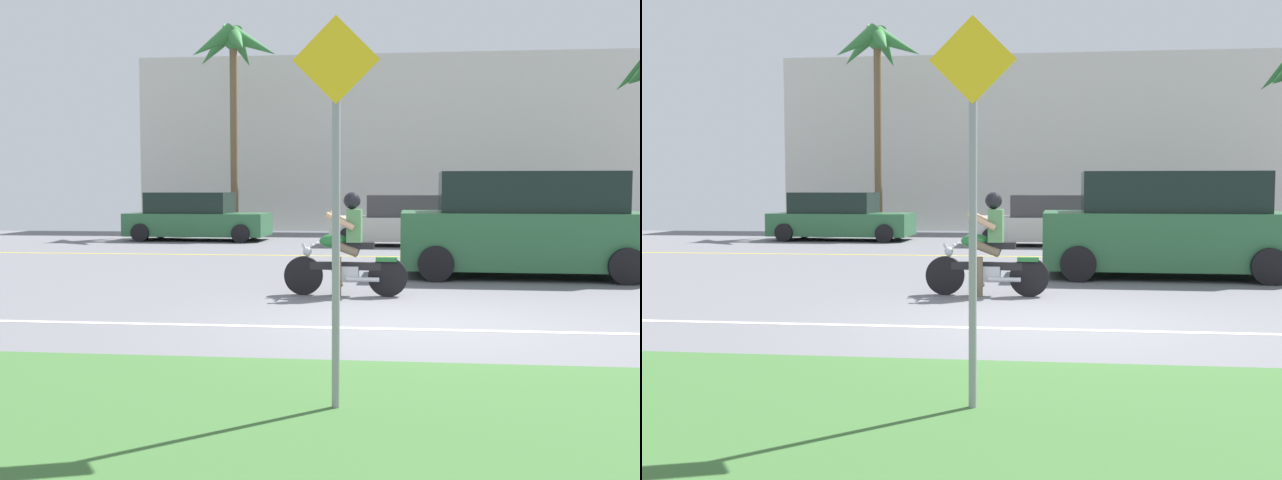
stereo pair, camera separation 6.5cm
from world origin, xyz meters
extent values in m
cube|color=slate|center=(0.00, 3.00, -0.02)|extent=(56.00, 30.00, 0.04)
cube|color=#3D6B33|center=(0.00, -4.10, 0.03)|extent=(56.00, 3.80, 0.06)
cube|color=silver|center=(0.00, -0.33, 0.00)|extent=(50.40, 0.12, 0.01)
cube|color=yellow|center=(0.00, 8.83, 0.00)|extent=(50.40, 0.12, 0.01)
cylinder|color=black|center=(-1.63, 2.33, 0.30)|extent=(0.61, 0.11, 0.60)
cylinder|color=black|center=(-0.32, 2.28, 0.30)|extent=(0.61, 0.11, 0.60)
cylinder|color=#B7BAC1|center=(-1.53, 2.33, 0.55)|extent=(0.27, 0.06, 0.53)
cube|color=black|center=(-0.97, 2.31, 0.46)|extent=(1.10, 0.14, 0.12)
cube|color=#B7BAC1|center=(-0.92, 2.30, 0.34)|extent=(0.33, 0.21, 0.24)
ellipsoid|color=#236B33|center=(-1.15, 2.31, 0.84)|extent=(0.44, 0.24, 0.22)
cube|color=black|center=(-0.77, 2.30, 0.78)|extent=(0.49, 0.24, 0.10)
cube|color=#236B33|center=(-0.34, 2.28, 0.57)|extent=(0.33, 0.17, 0.06)
cylinder|color=#B7BAC1|center=(-1.45, 2.32, 0.80)|extent=(0.06, 0.62, 0.04)
sphere|color=#B7BAC1|center=(-1.57, 2.33, 0.68)|extent=(0.14, 0.14, 0.14)
cylinder|color=#B7BAC1|center=(-0.70, 2.18, 0.27)|extent=(0.51, 0.09, 0.07)
cube|color=#4C7F4C|center=(-0.83, 2.30, 1.09)|extent=(0.23, 0.33, 0.50)
sphere|color=black|center=(-0.87, 2.30, 1.47)|extent=(0.26, 0.26, 0.26)
cylinder|color=brown|center=(-0.95, 2.41, 0.73)|extent=(0.41, 0.14, 0.25)
cylinder|color=brown|center=(-0.96, 2.20, 0.73)|extent=(0.41, 0.14, 0.25)
cylinder|color=brown|center=(-1.08, 2.17, 0.31)|extent=(0.11, 0.11, 0.61)
cylinder|color=brown|center=(-1.11, 2.43, 0.27)|extent=(0.21, 0.12, 0.34)
cylinder|color=tan|center=(-1.03, 2.51, 1.16)|extent=(0.46, 0.11, 0.28)
cylinder|color=tan|center=(-1.04, 2.11, 1.16)|extent=(0.46, 0.11, 0.28)
cube|color=#2D663D|center=(2.14, 5.15, 0.69)|extent=(4.54, 2.10, 1.03)
cube|color=black|center=(2.23, 5.15, 1.59)|extent=(3.27, 1.79, 0.75)
cylinder|color=black|center=(3.78, 6.13, 0.32)|extent=(0.64, 0.23, 0.64)
cylinder|color=black|center=(0.53, 6.19, 0.32)|extent=(0.64, 0.23, 0.64)
cylinder|color=black|center=(3.74, 4.12, 0.32)|extent=(0.64, 0.23, 0.64)
cylinder|color=black|center=(0.50, 4.17, 0.32)|extent=(0.64, 0.23, 0.64)
cube|color=#2D663D|center=(-6.49, 13.75, 0.51)|extent=(4.45, 1.93, 0.71)
cube|color=black|center=(-6.75, 13.76, 1.19)|extent=(2.59, 1.63, 0.65)
cylinder|color=black|center=(-8.10, 12.89, 0.28)|extent=(0.56, 0.20, 0.56)
cylinder|color=black|center=(-4.93, 12.80, 0.28)|extent=(0.56, 0.20, 0.56)
cylinder|color=black|center=(-8.05, 14.70, 0.28)|extent=(0.56, 0.20, 0.56)
cylinder|color=black|center=(-4.88, 14.61, 0.28)|extent=(0.56, 0.20, 0.56)
cube|color=beige|center=(-0.19, 12.29, 0.49)|extent=(3.88, 1.70, 0.68)
cube|color=#3B3A3D|center=(0.04, 12.29, 1.14)|extent=(2.26, 1.45, 0.62)
cylinder|color=black|center=(1.20, 13.13, 0.28)|extent=(0.56, 0.18, 0.56)
cylinder|color=black|center=(-1.59, 13.11, 0.28)|extent=(0.56, 0.18, 0.56)
cylinder|color=black|center=(1.21, 11.46, 0.28)|extent=(0.56, 0.18, 0.56)
cylinder|color=black|center=(-1.58, 11.44, 0.28)|extent=(0.56, 0.18, 0.56)
cube|color=#2D663D|center=(4.76, 13.70, 0.55)|extent=(4.61, 2.06, 0.79)
cube|color=black|center=(5.03, 13.72, 1.30)|extent=(2.71, 1.68, 0.73)
cylinder|color=black|center=(6.31, 14.68, 0.28)|extent=(0.57, 0.22, 0.56)
cylinder|color=black|center=(3.08, 14.45, 0.28)|extent=(0.57, 0.22, 0.56)
cylinder|color=black|center=(6.44, 12.95, 0.28)|extent=(0.57, 0.22, 0.56)
cylinder|color=black|center=(3.21, 12.71, 0.28)|extent=(0.57, 0.22, 0.56)
cone|color=#28662D|center=(6.83, 14.70, 5.06)|extent=(1.24, 0.77, 1.14)
cylinder|color=brown|center=(-5.90, 16.27, 3.36)|extent=(0.26, 0.26, 6.72)
sphere|color=#337538|center=(-5.90, 16.27, 6.72)|extent=(0.69, 0.69, 0.69)
cone|color=#337538|center=(-5.14, 16.16, 6.53)|extent=(1.87, 0.86, 1.30)
cone|color=#337538|center=(-5.76, 17.02, 6.53)|extent=(0.92, 1.84, 1.46)
cone|color=#337538|center=(-6.59, 16.60, 6.53)|extent=(1.81, 1.30, 1.54)
cone|color=#337538|center=(-6.52, 15.82, 6.53)|extent=(1.79, 1.53, 1.45)
cone|color=#337538|center=(-5.58, 15.57, 6.53)|extent=(1.30, 1.90, 1.26)
cylinder|color=gray|center=(-0.59, -3.68, 1.17)|extent=(0.06, 0.06, 2.33)
cube|color=yellow|center=(-0.59, -3.70, 2.57)|extent=(0.62, 0.03, 0.62)
cube|color=beige|center=(0.69, 21.00, 3.33)|extent=(21.89, 4.00, 6.66)
camera|label=1|loc=(-0.12, -8.98, 1.67)|focal=41.44mm
camera|label=2|loc=(-0.06, -8.98, 1.67)|focal=41.44mm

